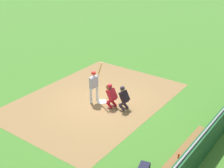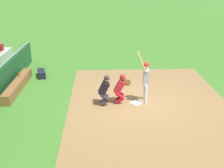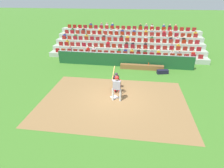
# 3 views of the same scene
# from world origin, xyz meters

# --- Properties ---
(ground_plane) EXTENTS (160.00, 160.00, 0.00)m
(ground_plane) POSITION_xyz_m (0.00, 0.00, 0.00)
(ground_plane) COLOR #3B6F24
(infield_dirt_patch) EXTENTS (9.43, 6.82, 0.01)m
(infield_dirt_patch) POSITION_xyz_m (0.00, 0.50, 0.00)
(infield_dirt_patch) COLOR olive
(infield_dirt_patch) RESTS_ON ground_plane
(home_plate_marker) EXTENTS (0.62, 0.62, 0.02)m
(home_plate_marker) POSITION_xyz_m (0.00, 0.00, 0.02)
(home_plate_marker) COLOR white
(home_plate_marker) RESTS_ON infield_dirt_patch
(batter_at_plate) EXTENTS (0.64, 0.56, 2.24)m
(batter_at_plate) POSITION_xyz_m (-0.18, 0.36, 1.08)
(batter_at_plate) COLOR silver
(batter_at_plate) RESTS_ON ground_plane
(catcher_crouching) EXTENTS (0.49, 0.71, 1.27)m
(catcher_crouching) POSITION_xyz_m (-0.09, -0.68, 0.71)
(catcher_crouching) COLOR #AE1320
(catcher_crouching) RESTS_ON ground_plane
(home_plate_umpire) EXTENTS (0.49, 0.50, 1.28)m
(home_plate_umpire) POSITION_xyz_m (0.07, -1.34, 0.70)
(home_plate_umpire) COLOR #2C232C
(home_plate_umpire) RESTS_ON ground_plane
(dugout_wall) EXTENTS (12.81, 0.24, 1.28)m
(dugout_wall) POSITION_xyz_m (0.00, -5.96, 0.61)
(dugout_wall) COLOR #184823
(dugout_wall) RESTS_ON ground_plane
(dugout_bench) EXTENTS (3.92, 0.40, 0.44)m
(dugout_bench) POSITION_xyz_m (-1.74, -5.41, 0.22)
(dugout_bench) COLOR brown
(dugout_bench) RESTS_ON ground_plane
(water_bottle_on_bench) EXTENTS (0.07, 0.07, 0.22)m
(water_bottle_on_bench) POSITION_xyz_m (-2.34, -5.47, 0.55)
(water_bottle_on_bench) COLOR #D6451A
(water_bottle_on_bench) RESTS_ON dugout_bench
(equipment_duffel_bag) EXTENTS (1.03, 0.61, 0.34)m
(equipment_duffel_bag) POSITION_xyz_m (-3.55, -4.67, 0.17)
(equipment_duffel_bag) COLOR black
(equipment_duffel_bag) RESTS_ON ground_plane
(bleacher_stand) EXTENTS (16.68, 5.22, 3.11)m
(bleacher_stand) POSITION_xyz_m (-0.00, -10.84, 0.91)
(bleacher_stand) COLOR #97A291
(bleacher_stand) RESTS_ON ground_plane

